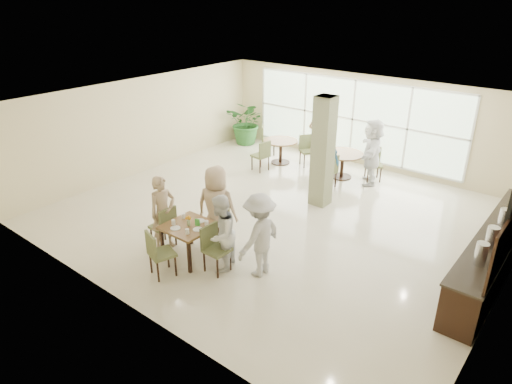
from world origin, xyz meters
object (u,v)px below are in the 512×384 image
Objects in this scene: buffet_counter at (496,250)px; teen_right at (220,234)px; main_table at (189,229)px; adult_standing at (318,136)px; teen_left at (163,213)px; round_table_left at (281,146)px; teen_standing at (259,235)px; adult_a at (325,159)px; potted_plant at (247,123)px; round_table_right at (343,158)px; teen_far at (217,207)px; adult_b at (372,152)px.

teen_right is (-4.24, -3.12, 0.23)m from buffet_counter.
adult_standing reaches higher than main_table.
teen_left is 1.51m from teen_right.
teen_standing is (3.31, -5.27, 0.28)m from round_table_left.
teen_standing is (-3.55, -2.78, 0.29)m from buffet_counter.
teen_right is at bearing -68.21° from adult_a.
teen_standing reaches higher than potted_plant.
round_table_left is 0.66× the size of teen_left.
main_table is 6.55m from adult_standing.
adult_a is at bearing -21.44° from round_table_left.
teen_far is (-0.18, -5.13, 0.31)m from round_table_right.
main_table is 4.90m from adult_a.
buffet_counter is 4.80m from adult_b.
teen_far is 5.84m from adult_standing.
main_table is at bearing -35.25° from adult_b.
round_table_right is 5.14m from teen_far.
adult_a is at bearing 160.70° from buffet_counter.
adult_a is (-0.03, -0.96, 0.25)m from round_table_right.
round_table_left is 6.23m from teen_standing.
main_table is 0.59× the size of teen_right.
teen_right is 0.84× the size of adult_b.
teen_far is at bearing -35.76° from adult_b.
teen_far is at bearing -101.29° from teen_standing.
buffet_counter reaches higher than teen_far.
round_table_left is 2.26m from adult_a.
teen_right is at bearing -64.98° from round_table_left.
round_table_left is 0.61× the size of adult_standing.
teen_left is at bearing -176.69° from main_table.
adult_standing is (-5.99, 3.25, 0.32)m from buffet_counter.
teen_left is 0.87× the size of adult_b.
teen_right reaches higher than potted_plant.
main_table is 0.74m from teen_left.
teen_standing is 4.62m from adult_a.
teen_right reaches higher than round_table_left.
adult_standing is (-1.24, 0.62, 0.28)m from round_table_right.
round_table_right is 0.69× the size of adult_standing.
round_table_left is at bearing 30.34° from adult_standing.
potted_plant is at bearing 170.37° from round_table_right.
teen_far is at bearing -55.57° from potted_plant.
adult_a is at bearing 116.87° from adult_standing.
round_table_left is 0.64× the size of teen_standing.
buffet_counter is 2.79× the size of adult_a.
adult_standing is (2.94, -0.09, 0.10)m from potted_plant.
round_table_right is 0.71× the size of teen_standing.
teen_right reaches higher than main_table.
buffet_counter is at bearing -3.85° from adult_a.
main_table is 5.86m from round_table_right.
teen_right is at bearing -27.99° from adult_b.
adult_b is at bearing 79.56° from main_table.
teen_standing reaches higher than teen_left.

